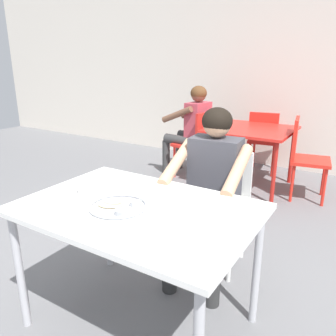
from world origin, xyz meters
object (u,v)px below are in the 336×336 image
(drinking_cup, at_px, (84,186))
(chair_foreground, at_px, (220,199))
(thali_tray, at_px, (118,206))
(table_background_red, at_px, (251,135))
(patron_background, at_px, (192,123))
(chair_red_left, at_px, (199,141))
(chair_red_far, at_px, (264,138))
(diner_foreground, at_px, (210,180))
(chair_red_right, at_px, (303,153))
(table_foreground, at_px, (138,218))

(drinking_cup, xyz_separation_m, chair_foreground, (0.44, 0.92, -0.31))
(thali_tray, xyz_separation_m, chair_foreground, (0.16, 0.96, -0.27))
(chair_foreground, relative_size, table_background_red, 0.90)
(drinking_cup, bearing_deg, patron_background, 104.93)
(chair_foreground, xyz_separation_m, table_background_red, (-0.34, 1.66, 0.14))
(chair_red_left, xyz_separation_m, chair_red_far, (0.62, 0.66, -0.01))
(diner_foreground, relative_size, patron_background, 1.01)
(drinking_cup, xyz_separation_m, chair_red_right, (0.72, 2.53, -0.29))
(table_background_red, bearing_deg, chair_red_far, 91.07)
(chair_foreground, distance_m, chair_red_far, 2.27)
(chair_foreground, bearing_deg, chair_red_left, 121.63)
(drinking_cup, relative_size, patron_background, 0.09)
(thali_tray, xyz_separation_m, chair_red_left, (-0.81, 2.54, -0.26))
(drinking_cup, bearing_deg, diner_foreground, 56.45)
(patron_background, bearing_deg, table_foreground, -67.93)
(chair_red_right, xyz_separation_m, patron_background, (-1.41, 0.05, 0.19))
(chair_foreground, relative_size, chair_red_right, 0.95)
(thali_tray, distance_m, chair_red_right, 2.62)
(table_foreground, bearing_deg, chair_red_far, 94.61)
(chair_foreground, bearing_deg, thali_tray, -99.75)
(chair_red_far, distance_m, patron_background, 0.99)
(chair_red_right, bearing_deg, chair_red_far, 134.95)
(chair_red_left, distance_m, chair_red_right, 1.25)
(patron_background, bearing_deg, thali_tray, -69.75)
(thali_tray, xyz_separation_m, chair_red_right, (0.44, 2.57, -0.25))
(table_foreground, bearing_deg, chair_foreground, 83.64)
(table_foreground, relative_size, diner_foreground, 1.04)
(table_foreground, relative_size, patron_background, 1.05)
(chair_red_left, height_order, patron_background, patron_background)
(chair_red_right, bearing_deg, table_background_red, 176.22)
(thali_tray, height_order, chair_red_right, chair_red_right)
(diner_foreground, xyz_separation_m, chair_red_far, (-0.37, 2.47, -0.22))
(chair_foreground, bearing_deg, chair_red_right, 80.36)
(chair_red_right, bearing_deg, drinking_cup, -105.84)
(diner_foreground, distance_m, chair_red_far, 2.50)
(drinking_cup, height_order, chair_red_far, drinking_cup)
(drinking_cup, bearing_deg, thali_tray, -8.16)
(thali_tray, relative_size, chair_red_far, 0.36)
(diner_foreground, bearing_deg, table_background_red, 100.68)
(chair_red_left, bearing_deg, chair_red_right, 1.56)
(chair_foreground, height_order, chair_red_far, chair_foreground)
(table_foreground, xyz_separation_m, patron_background, (-1.03, 2.55, 0.03))
(chair_red_right, bearing_deg, chair_red_left, -178.44)
(table_background_red, bearing_deg, chair_foreground, -78.43)
(patron_background, bearing_deg, chair_foreground, -55.83)
(thali_tray, relative_size, chair_red_right, 0.34)
(drinking_cup, height_order, patron_background, patron_background)
(table_background_red, distance_m, chair_red_left, 0.65)
(table_foreground, distance_m, chair_foreground, 0.91)
(drinking_cup, distance_m, chair_red_far, 3.18)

